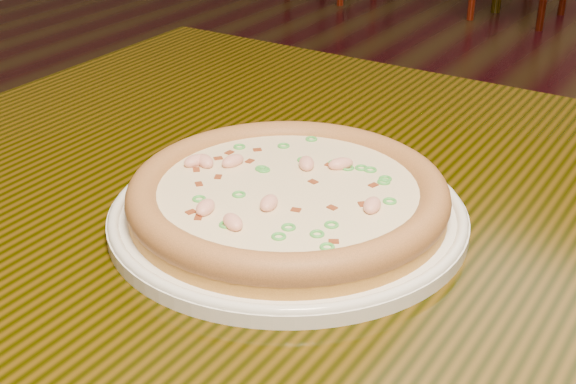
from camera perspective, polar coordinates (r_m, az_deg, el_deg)
The scene contains 3 objects.
hero_table at distance 0.76m, azimuth 9.90°, elevation -9.47°, with size 1.20×0.80×0.75m.
plate at distance 0.70m, azimuth 0.00°, elevation -1.54°, with size 0.31×0.31×0.02m.
pizza at distance 0.70m, azimuth -0.01°, elevation -0.21°, with size 0.28×0.28×0.03m.
Camera 1 is at (0.25, -0.75, 1.10)m, focal length 50.00 mm.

